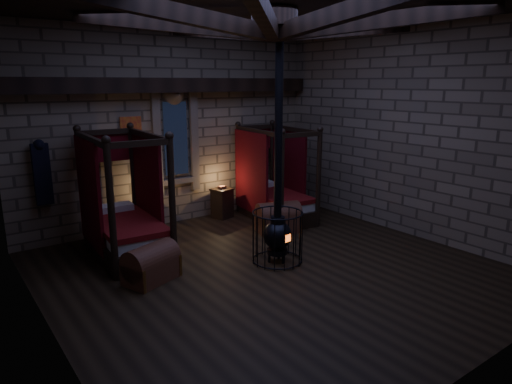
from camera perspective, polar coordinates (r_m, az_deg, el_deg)
room at (r=7.34m, az=1.82°, el=18.52°), size 7.02×7.02×4.29m
bed_left at (r=8.77m, az=-16.07°, el=-3.95°), size 1.26×2.20×2.23m
bed_right at (r=10.64m, az=2.29°, el=-0.53°), size 1.28×2.12×2.10m
trunk_left at (r=7.56m, az=-12.95°, el=-8.81°), size 0.97×0.79×0.62m
trunk_right at (r=9.73m, az=2.80°, el=-3.29°), size 1.02×0.82×0.66m
nightstand_left at (r=9.85m, az=-13.13°, el=-3.01°), size 0.46×0.44×0.85m
nightstand_right at (r=10.72m, az=-4.24°, el=-1.36°), size 0.53×0.51×0.76m
stove at (r=8.02m, az=2.70°, el=-4.82°), size 0.90×0.90×4.05m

